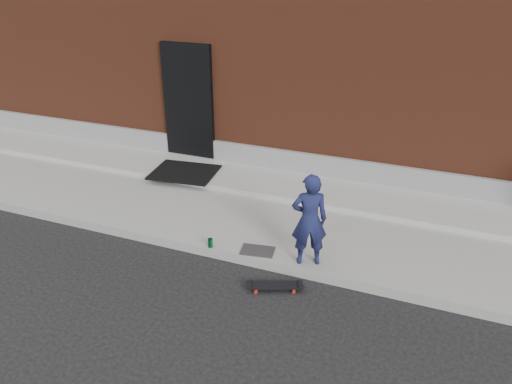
% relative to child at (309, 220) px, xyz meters
% --- Properties ---
extents(ground, '(80.00, 80.00, 0.00)m').
position_rel_child_xyz_m(ground, '(-0.70, -0.20, -0.82)').
color(ground, black).
rests_on(ground, ground).
extents(sidewalk, '(20.00, 3.00, 0.15)m').
position_rel_child_xyz_m(sidewalk, '(-0.70, 1.30, -0.75)').
color(sidewalk, gray).
rests_on(sidewalk, ground).
extents(apron, '(20.00, 1.20, 0.10)m').
position_rel_child_xyz_m(apron, '(-0.70, 2.20, -0.62)').
color(apron, gray).
rests_on(apron, sidewalk).
extents(building, '(20.00, 8.10, 5.00)m').
position_rel_child_xyz_m(building, '(-0.70, 6.79, 1.68)').
color(building, '#5D2A19').
rests_on(building, ground).
extents(child, '(0.57, 0.48, 1.34)m').
position_rel_child_xyz_m(child, '(0.00, 0.00, 0.00)').
color(child, '#171B41').
rests_on(child, sidewalk).
extents(skateboard, '(0.74, 0.44, 0.08)m').
position_rel_child_xyz_m(skateboard, '(-0.28, -0.58, -0.75)').
color(skateboard, '#B41412').
rests_on(skateboard, ground).
extents(soda_can, '(0.08, 0.08, 0.14)m').
position_rel_child_xyz_m(soda_can, '(-1.43, -0.15, -0.60)').
color(soda_can, '#167139').
rests_on(soda_can, sidewalk).
extents(doormat, '(1.30, 1.10, 0.03)m').
position_rel_child_xyz_m(doormat, '(-3.00, 1.90, -0.55)').
color(doormat, black).
rests_on(doormat, apron).
extents(utility_plate, '(0.53, 0.38, 0.01)m').
position_rel_child_xyz_m(utility_plate, '(-0.75, 0.00, -0.66)').
color(utility_plate, '#4F4E53').
rests_on(utility_plate, sidewalk).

